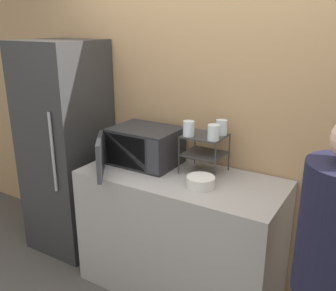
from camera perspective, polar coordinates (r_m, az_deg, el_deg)
wall_back at (r=2.89m, az=5.78°, el=4.56°), size 8.00×0.06×2.60m
counter at (r=2.90m, az=1.91°, el=-13.22°), size 1.47×0.68×0.93m
microwave at (r=2.87m, az=-3.81°, el=-0.13°), size 0.52×0.72×0.28m
dish_rack at (r=2.70m, az=5.60°, el=-0.01°), size 0.29×0.26×0.28m
glass_front_left at (r=2.63m, az=3.17°, el=2.60°), size 0.08×0.08×0.11m
glass_back_right at (r=2.69m, az=8.17°, el=2.75°), size 0.08×0.08×0.11m
glass_front_right at (r=2.55m, az=6.94°, el=1.99°), size 0.08×0.08×0.11m
bowl at (r=2.52m, az=5.00°, el=-5.52°), size 0.19×0.19×0.07m
refrigerator at (r=3.40m, az=-15.18°, el=-0.49°), size 0.62×0.63×1.85m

